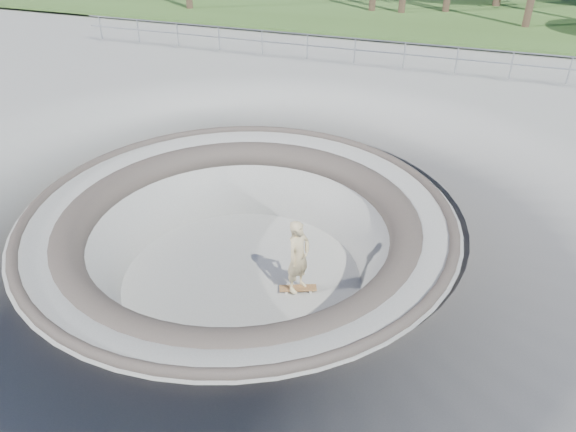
% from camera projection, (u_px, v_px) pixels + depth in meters
% --- Properties ---
extents(ground, '(180.00, 180.00, 0.00)m').
position_uv_depth(ground, '(239.00, 213.00, 13.34)').
color(ground, '#9C9B97').
rests_on(ground, ground).
extents(skate_bowl, '(14.00, 14.00, 4.10)m').
position_uv_depth(skate_bowl, '(242.00, 274.00, 14.30)').
color(skate_bowl, '#9C9B97').
rests_on(skate_bowl, ground).
extents(distant_hills, '(103.20, 45.00, 28.60)m').
position_uv_depth(distant_hills, '(476.00, 16.00, 61.93)').
color(distant_hills, brown).
rests_on(distant_hills, ground).
extents(safety_railing, '(25.00, 0.06, 1.03)m').
position_uv_depth(safety_railing, '(355.00, 50.00, 22.60)').
color(safety_railing, '#989AA0').
rests_on(safety_railing, ground).
extents(skateboard, '(0.95, 0.57, 0.09)m').
position_uv_depth(skateboard, '(298.00, 288.00, 13.81)').
color(skateboard, olive).
rests_on(skateboard, ground).
extents(skater, '(0.68, 0.82, 1.91)m').
position_uv_depth(skater, '(298.00, 256.00, 13.29)').
color(skater, tan).
rests_on(skater, skateboard).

